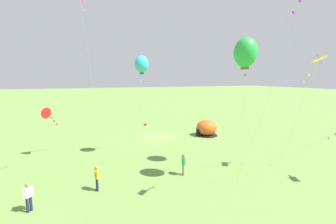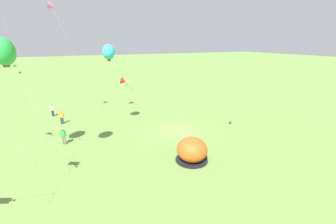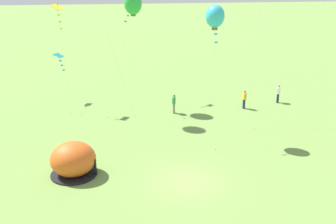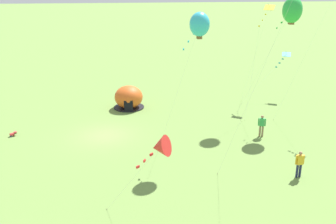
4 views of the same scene
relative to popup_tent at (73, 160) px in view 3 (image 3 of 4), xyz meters
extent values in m
plane|color=olive|center=(6.54, -2.00, -1.00)|extent=(300.00, 300.00, 0.00)
ellipsoid|color=#D8591E|center=(-0.01, 0.00, 0.05)|extent=(2.70, 2.60, 2.10)
cylinder|color=black|center=(-0.01, 0.00, -0.95)|extent=(2.81, 2.81, 0.10)
cube|color=black|center=(1.26, -0.05, -0.45)|extent=(0.15, 0.80, 1.10)
cylinder|color=#1E2347|center=(18.22, 11.19, -0.56)|extent=(0.15, 0.15, 0.88)
cylinder|color=#1E2347|center=(18.36, 11.33, -0.56)|extent=(0.15, 0.15, 0.88)
cube|color=white|center=(18.29, 11.26, 0.18)|extent=(0.44, 0.44, 0.60)
sphere|color=#9E7051|center=(18.29, 11.26, 0.61)|extent=(0.22, 0.22, 0.22)
cylinder|color=white|center=(18.11, 11.09, 0.18)|extent=(0.09, 0.09, 0.58)
cylinder|color=white|center=(18.47, 11.44, 0.18)|extent=(0.09, 0.09, 0.58)
cylinder|color=#1E2347|center=(14.51, 10.24, -0.56)|extent=(0.15, 0.15, 0.88)
cylinder|color=#1E2347|center=(14.52, 10.04, -0.56)|extent=(0.15, 0.15, 0.88)
cube|color=gold|center=(14.51, 10.14, 0.18)|extent=(0.27, 0.40, 0.60)
sphere|color=#9E7051|center=(14.51, 10.14, 0.61)|extent=(0.22, 0.22, 0.22)
cylinder|color=gold|center=(14.50, 10.39, 0.18)|extent=(0.09, 0.09, 0.58)
cylinder|color=gold|center=(14.53, 9.89, 0.18)|extent=(0.09, 0.09, 0.58)
cylinder|color=#8C7251|center=(8.07, 10.09, -0.56)|extent=(0.15, 0.15, 0.88)
cylinder|color=#8C7251|center=(8.01, 9.90, -0.56)|extent=(0.15, 0.15, 0.88)
cube|color=green|center=(8.04, 10.00, 0.18)|extent=(0.35, 0.44, 0.60)
sphere|color=#9E7051|center=(8.04, 10.00, 0.61)|extent=(0.22, 0.22, 0.22)
cylinder|color=green|center=(8.12, 10.23, 0.18)|extent=(0.09, 0.09, 0.58)
cylinder|color=green|center=(7.95, 9.76, 0.18)|extent=(0.09, 0.09, 0.58)
cylinder|color=silver|center=(9.64, 3.30, 3.40)|extent=(0.43, 2.67, 8.79)
cylinder|color=brown|center=(9.43, 1.97, -0.97)|extent=(0.03, 0.03, 0.06)
ellipsoid|color=#33B7D1|center=(9.85, 4.62, 7.80)|extent=(1.30, 1.30, 1.56)
cube|color=brown|center=(9.85, 4.62, 6.98)|extent=(0.33, 0.33, 0.23)
cube|color=#33B7D1|center=(9.79, 4.25, 7.20)|extent=(0.21, 0.12, 0.12)
cube|color=#33B7D1|center=(9.74, 3.94, 6.69)|extent=(0.21, 0.13, 0.12)
cube|color=#33B7D1|center=(9.69, 3.62, 6.18)|extent=(0.20, 0.07, 0.12)
cylinder|color=silver|center=(-1.10, 12.18, 3.45)|extent=(0.58, 2.33, 8.90)
cylinder|color=brown|center=(-0.81, 11.02, -0.97)|extent=(0.03, 0.03, 0.06)
cube|color=yellow|center=(-1.38, 13.34, 7.90)|extent=(1.19, 1.22, 0.45)
cylinder|color=#332314|center=(-1.38, 13.34, 7.91)|extent=(0.11, 0.39, 0.73)
cube|color=yellow|center=(-1.30, 12.99, 7.29)|extent=(0.20, 0.08, 0.12)
cube|color=yellow|center=(-1.22, 12.70, 6.76)|extent=(0.21, 0.09, 0.12)
cube|color=yellow|center=(-1.15, 12.40, 6.23)|extent=(0.21, 0.14, 0.12)
cylinder|color=silver|center=(4.66, 14.69, 5.20)|extent=(0.05, 4.84, 12.41)
cylinder|color=brown|center=(4.64, 12.27, -0.97)|extent=(0.03, 0.03, 0.06)
cylinder|color=silver|center=(2.40, 11.21, 6.61)|extent=(4.44, 2.95, 15.21)
cylinder|color=brown|center=(4.62, 9.74, -0.97)|extent=(0.03, 0.03, 0.06)
cylinder|color=silver|center=(14.33, 7.37, 5.77)|extent=(1.43, 4.19, 13.54)
cylinder|color=brown|center=(13.62, 5.29, -0.97)|extent=(0.03, 0.03, 0.06)
cylinder|color=silver|center=(3.61, 11.30, 3.60)|extent=(2.72, 3.08, 9.19)
cylinder|color=brown|center=(2.25, 9.77, -0.97)|extent=(0.03, 0.03, 0.06)
ellipsoid|color=green|center=(4.96, 12.83, 8.19)|extent=(1.53, 1.53, 1.99)
cube|color=brown|center=(4.96, 12.83, 7.24)|extent=(0.38, 0.38, 0.27)
cube|color=green|center=(4.69, 12.52, 7.66)|extent=(0.18, 0.19, 0.12)
cube|color=green|center=(4.46, 12.27, 7.20)|extent=(0.18, 0.19, 0.12)
cube|color=green|center=(4.23, 12.01, 6.75)|extent=(0.20, 0.16, 0.12)
cylinder|color=silver|center=(-0.92, 13.25, 1.18)|extent=(1.96, 4.84, 4.35)
cylinder|color=brown|center=(0.05, 10.84, -0.97)|extent=(0.03, 0.03, 0.06)
cube|color=teal|center=(-1.90, 15.67, 3.35)|extent=(1.03, 1.05, 0.32)
cylinder|color=#332314|center=(-1.90, 15.67, 3.36)|extent=(0.12, 0.26, 0.65)
cube|color=teal|center=(-1.73, 15.26, 2.92)|extent=(0.21, 0.13, 0.12)
cube|color=teal|center=(-1.59, 14.91, 2.56)|extent=(0.20, 0.15, 0.12)
cube|color=teal|center=(-1.45, 14.56, 2.20)|extent=(0.21, 0.14, 0.12)
camera|label=1|loc=(15.18, 25.12, 6.55)|focal=24.00mm
camera|label=2|loc=(-14.89, 9.06, 8.92)|focal=24.00mm
camera|label=3|loc=(1.97, -21.92, 10.47)|focal=42.00mm
camera|label=4|loc=(35.01, -0.21, 10.82)|focal=42.00mm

